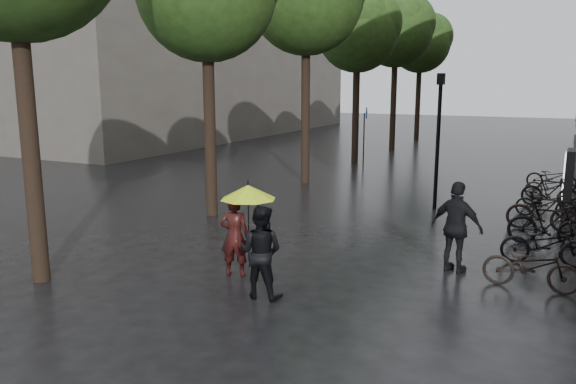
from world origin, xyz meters
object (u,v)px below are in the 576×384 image
Objects in this scene: lamp_post at (439,128)px; person_burgundy at (235,236)px; person_black at (261,252)px; ad_lightbox at (569,178)px; parked_bicycles at (547,208)px; pedestrian_walking at (457,227)px.

person_burgundy is at bearing -106.30° from lamp_post.
person_black is 0.95× the size of ad_lightbox.
parked_bicycles is at bearing -144.07° from person_burgundy.
lamp_post is at bearing -57.51° from pedestrian_walking.
person_black is at bearing -119.23° from parked_bicycles.
lamp_post reaches higher than parked_bicycles.
lamp_post reaches higher than pedestrian_walking.
pedestrian_walking reaches higher than parked_bicycles.
person_burgundy is 0.40× the size of lamp_post.
pedestrian_walking is 1.05× the size of ad_lightbox.
ad_lightbox is (4.83, 10.57, 0.05)m from person_black.
parked_bicycles is (5.34, 7.03, -0.34)m from person_burgundy.
pedestrian_walking is at bearing -107.18° from parked_bicycles.
parked_bicycles is 3.72m from lamp_post.
lamp_post reaches higher than person_burgundy.
pedestrian_walking is 6.01m from lamp_post.
pedestrian_walking reaches higher than person_burgundy.
lamp_post is (-1.57, 5.60, 1.51)m from pedestrian_walking.
person_black is at bearing 126.48° from person_burgundy.
pedestrian_walking is 0.46× the size of lamp_post.
ad_lightbox reaches higher than parked_bicycles.
person_burgundy is 0.87× the size of pedestrian_walking.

